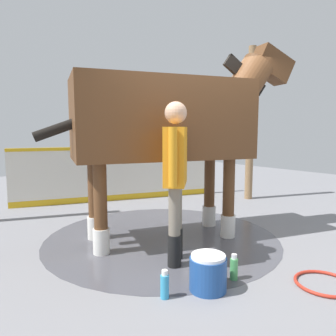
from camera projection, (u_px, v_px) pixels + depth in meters
ground_plane at (191, 242)px, 4.30m from camera, size 16.00×16.00×0.02m
wet_patch at (162, 237)px, 4.44m from camera, size 3.17×3.17×0.00m
barrier_wall at (122, 175)px, 6.75m from camera, size 1.51×4.15×1.13m
roof_post_near at (250, 124)px, 6.73m from camera, size 0.16×0.16×3.16m
horse at (170, 121)px, 4.28m from camera, size 1.72×3.49×2.70m
handler at (176, 170)px, 3.50m from camera, size 0.52×0.53×1.78m
wash_bucket at (208, 273)px, 2.98m from camera, size 0.35×0.35×0.34m
bottle_shampoo at (165, 285)px, 2.84m from camera, size 0.08×0.08×0.26m
bottle_spray at (234, 268)px, 3.19m from camera, size 0.08×0.08×0.26m
hose_coil at (324, 283)px, 3.09m from camera, size 0.55×0.55×0.03m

